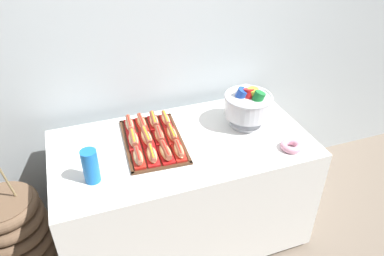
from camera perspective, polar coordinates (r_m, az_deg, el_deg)
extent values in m
plane|color=#7A6B5B|center=(2.67, -1.29, -15.83)|extent=(10.00, 10.00, 0.00)
cube|color=#B2BCC1|center=(2.37, -6.05, 15.62)|extent=(6.00, 0.10, 2.60)
cube|color=white|center=(2.37, -1.41, -9.45)|extent=(1.50, 0.79, 0.73)
cylinder|color=black|center=(2.70, 14.10, -15.89)|extent=(0.05, 0.05, 0.04)
cylinder|color=black|center=(2.79, -16.06, -14.22)|extent=(0.05, 0.05, 0.04)
cylinder|color=black|center=(3.02, 8.61, -8.55)|extent=(0.05, 0.05, 0.04)
cylinder|color=brown|center=(2.56, -25.95, -14.40)|extent=(0.34, 0.34, 0.53)
torus|color=brown|center=(2.71, -24.75, -17.58)|extent=(0.45, 0.45, 0.08)
torus|color=brown|center=(2.65, -25.22, -16.36)|extent=(0.47, 0.47, 0.08)
torus|color=brown|center=(2.59, -25.70, -15.07)|extent=(0.46, 0.46, 0.08)
torus|color=brown|center=(2.53, -26.20, -13.71)|extent=(0.44, 0.44, 0.08)
torus|color=brown|center=(2.47, -26.72, -12.29)|extent=(0.42, 0.42, 0.08)
torus|color=brown|center=(2.41, -27.25, -10.80)|extent=(0.39, 0.39, 0.08)
cylinder|color=#937F56|center=(2.26, -27.21, -6.54)|extent=(0.05, 0.04, 0.35)
cube|color=#472B19|center=(2.15, -6.02, -2.08)|extent=(0.36, 0.54, 0.01)
cube|color=#472B19|center=(1.95, -4.60, -6.13)|extent=(0.33, 0.04, 0.01)
cube|color=#472B19|center=(2.36, -7.21, 1.55)|extent=(0.33, 0.04, 0.01)
cube|color=#472B19|center=(2.14, -10.17, -2.59)|extent=(0.05, 0.52, 0.01)
cube|color=#472B19|center=(2.17, -1.97, -1.27)|extent=(0.05, 0.52, 0.01)
cube|color=red|center=(2.00, -8.31, -4.95)|extent=(0.07, 0.16, 0.02)
ellipsoid|color=tan|center=(1.99, -8.35, -4.48)|extent=(0.06, 0.14, 0.04)
cylinder|color=#9E4C38|center=(1.98, -8.38, -4.22)|extent=(0.04, 0.15, 0.03)
cylinder|color=red|center=(1.98, -8.41, -3.94)|extent=(0.02, 0.12, 0.01)
cube|color=red|center=(2.01, -6.19, -4.60)|extent=(0.08, 0.16, 0.02)
ellipsoid|color=tan|center=(2.00, -6.23, -4.09)|extent=(0.06, 0.15, 0.04)
cylinder|color=#9E4C38|center=(1.99, -6.25, -3.81)|extent=(0.04, 0.15, 0.03)
cylinder|color=yellow|center=(1.98, -6.28, -3.53)|extent=(0.02, 0.12, 0.01)
cube|color=#B21414|center=(2.02, -4.10, -4.25)|extent=(0.07, 0.17, 0.02)
ellipsoid|color=tan|center=(2.01, -4.13, -3.71)|extent=(0.06, 0.15, 0.04)
cylinder|color=brown|center=(2.00, -4.14, -3.41)|extent=(0.03, 0.15, 0.03)
cylinder|color=red|center=(1.99, -4.16, -3.07)|extent=(0.01, 0.13, 0.01)
cube|color=red|center=(2.03, -2.03, -3.90)|extent=(0.07, 0.16, 0.02)
ellipsoid|color=tan|center=(2.02, -2.05, -3.45)|extent=(0.06, 0.15, 0.04)
cylinder|color=#A8563D|center=(2.01, -2.05, -3.20)|extent=(0.04, 0.14, 0.03)
cylinder|color=red|center=(2.01, -2.06, -2.91)|extent=(0.02, 0.12, 0.01)
cube|color=red|center=(2.13, -9.00, -2.27)|extent=(0.08, 0.17, 0.02)
ellipsoid|color=#E0BC7F|center=(2.12, -9.06, -1.75)|extent=(0.06, 0.16, 0.04)
cylinder|color=#A8563D|center=(2.11, -9.09, -1.46)|extent=(0.04, 0.15, 0.03)
cylinder|color=yellow|center=(2.10, -9.13, -1.13)|extent=(0.02, 0.13, 0.01)
cube|color=#B21414|center=(2.14, -7.03, -1.95)|extent=(0.07, 0.18, 0.02)
ellipsoid|color=beige|center=(2.13, -7.07, -1.42)|extent=(0.05, 0.17, 0.04)
cylinder|color=#9E4C38|center=(2.12, -7.09, -1.13)|extent=(0.03, 0.16, 0.03)
cylinder|color=yellow|center=(2.11, -7.12, -0.79)|extent=(0.01, 0.14, 0.01)
cube|color=#B21414|center=(2.15, -5.06, -1.64)|extent=(0.07, 0.16, 0.02)
ellipsoid|color=tan|center=(2.14, -5.09, -1.14)|extent=(0.06, 0.14, 0.04)
cylinder|color=#9E4C38|center=(2.13, -5.11, -0.86)|extent=(0.04, 0.14, 0.03)
cylinder|color=red|center=(2.12, -5.13, -0.53)|extent=(0.02, 0.12, 0.01)
cube|color=red|center=(2.16, -3.12, -1.33)|extent=(0.08, 0.18, 0.02)
ellipsoid|color=tan|center=(2.15, -3.13, -0.87)|extent=(0.06, 0.17, 0.04)
cylinder|color=brown|center=(2.14, -3.14, -0.61)|extent=(0.04, 0.16, 0.03)
cylinder|color=yellow|center=(2.14, -3.15, -0.31)|extent=(0.02, 0.13, 0.01)
cube|color=red|center=(2.27, -9.62, 0.09)|extent=(0.07, 0.16, 0.02)
ellipsoid|color=beige|center=(2.26, -9.67, 0.56)|extent=(0.06, 0.15, 0.04)
cylinder|color=#A8563D|center=(2.25, -9.70, 0.83)|extent=(0.04, 0.15, 0.03)
cylinder|color=red|center=(2.24, -9.73, 1.11)|extent=(0.02, 0.13, 0.01)
cube|color=red|center=(2.28, -7.76, 0.38)|extent=(0.06, 0.17, 0.02)
ellipsoid|color=tan|center=(2.26, -7.80, 0.85)|extent=(0.05, 0.16, 0.04)
cylinder|color=#A8563D|center=(2.26, -7.82, 1.11)|extent=(0.03, 0.15, 0.03)
cylinder|color=red|center=(2.25, -7.85, 1.37)|extent=(0.01, 0.13, 0.01)
cube|color=#B21414|center=(2.28, -5.91, 0.67)|extent=(0.08, 0.17, 0.02)
ellipsoid|color=beige|center=(2.27, -5.94, 1.15)|extent=(0.06, 0.16, 0.04)
cylinder|color=#9E4C38|center=(2.27, -5.96, 1.42)|extent=(0.05, 0.15, 0.03)
cylinder|color=yellow|center=(2.26, -5.98, 1.73)|extent=(0.02, 0.13, 0.01)
cube|color=#B21414|center=(2.30, -4.07, 0.95)|extent=(0.07, 0.16, 0.02)
ellipsoid|color=#E0BC7F|center=(2.29, -4.09, 1.38)|extent=(0.06, 0.15, 0.04)
cylinder|color=#A8563D|center=(2.28, -4.10, 1.61)|extent=(0.04, 0.15, 0.03)
cylinder|color=yellow|center=(2.27, -4.12, 1.87)|extent=(0.02, 0.12, 0.01)
cylinder|color=silver|center=(2.32, 8.37, 0.75)|extent=(0.20, 0.20, 0.02)
cone|color=silver|center=(2.30, 8.44, 1.53)|extent=(0.07, 0.07, 0.06)
cylinder|color=silver|center=(2.25, 8.63, 3.46)|extent=(0.28, 0.28, 0.12)
torus|color=silver|center=(2.22, 8.76, 4.83)|extent=(0.29, 0.29, 0.02)
cylinder|color=yellow|center=(2.24, 9.23, 4.70)|extent=(0.09, 0.11, 0.13)
cylinder|color=#B7BCC6|center=(2.27, 8.19, 5.18)|extent=(0.10, 0.13, 0.15)
cylinder|color=#1E47B2|center=(2.23, 7.40, 4.66)|extent=(0.11, 0.11, 0.15)
cylinder|color=red|center=(2.23, 8.73, 4.54)|extent=(0.09, 0.10, 0.14)
cylinder|color=#197A33|center=(2.21, 9.96, 4.11)|extent=(0.13, 0.10, 0.15)
cylinder|color=blue|center=(1.92, -15.27, -6.62)|extent=(0.08, 0.08, 0.11)
cylinder|color=blue|center=(1.90, -15.35, -6.17)|extent=(0.08, 0.08, 0.11)
cylinder|color=blue|center=(1.89, -15.44, -5.73)|extent=(0.08, 0.08, 0.11)
cylinder|color=blue|center=(1.88, -15.52, -5.27)|extent=(0.08, 0.08, 0.11)
cylinder|color=blue|center=(1.87, -15.61, -4.81)|extent=(0.08, 0.08, 0.11)
torus|color=pink|center=(2.15, 15.13, -2.71)|extent=(0.12, 0.12, 0.04)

